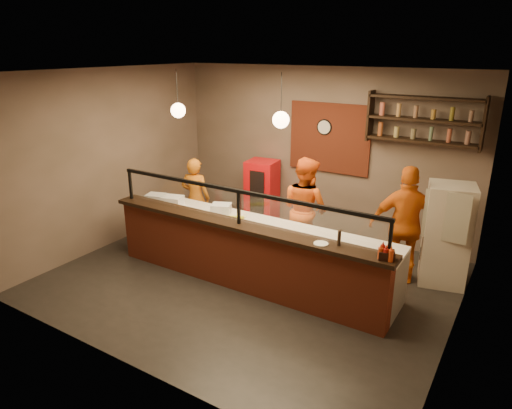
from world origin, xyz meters
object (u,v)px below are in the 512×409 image
Objects in this scene: wall_clock at (325,127)px; condiment_caddy at (386,255)px; cook_left at (196,198)px; fridge at (446,235)px; pizza_dough at (233,215)px; pepper_mill at (339,238)px; cook_right at (406,226)px; red_cooler at (262,193)px; cook_mid at (305,209)px.

wall_clock reaches higher than condiment_caddy.
wall_clock is 3.63m from condiment_caddy.
cook_left is 4.49m from fridge.
pepper_mill reaches higher than pizza_dough.
cook_left reaches higher than condiment_caddy.
cook_left is at bearing 160.37° from pepper_mill.
cook_right is 9.64× the size of condiment_caddy.
wall_clock is 0.62× the size of pizza_dough.
red_cooler reaches higher than pepper_mill.
cook_mid is at bearing -16.14° from cook_right.
pepper_mill is at bearing 148.45° from cook_mid.
cook_right reaches higher than cook_mid.
cook_left reaches higher than red_cooler.
cook_right is 8.99× the size of pepper_mill.
pizza_dough is (1.34, -0.68, 0.13)m from cook_left.
red_cooler is (0.78, 1.19, -0.10)m from cook_left.
cook_right is at bearing 71.49° from pepper_mill.
wall_clock is at bearing -50.50° from cook_right.
wall_clock is 2.79m from cook_left.
cook_right reaches higher than red_cooler.
wall_clock is 2.56m from pizza_dough.
cook_mid is 1.87m from pepper_mill.
pepper_mill is at bearing -14.51° from pizza_dough.
cook_right is (1.95, -1.22, -1.16)m from wall_clock.
cook_mid is 8.70× the size of pepper_mill.
cook_right is at bearing 20.50° from pizza_dough.
wall_clock is 1.44× the size of pepper_mill.
fridge is (2.23, 0.36, -0.11)m from cook_mid.
wall_clock is 3.22m from pepper_mill.
red_cooler is 3.59m from pepper_mill.
cook_left is at bearing -142.47° from wall_clock.
cook_right reaches higher than condiment_caddy.
cook_right is at bearing -165.49° from fridge.
wall_clock reaches higher than cook_right.
wall_clock is at bearing 146.31° from fridge.
cook_mid is at bearing 170.15° from cook_left.
cook_left is 3.92m from cook_right.
condiment_caddy is at bearing -6.61° from pepper_mill.
fridge is 1.17× the size of red_cooler.
pizza_dough is (-2.57, -0.96, -0.03)m from cook_right.
cook_left is 7.50× the size of pepper_mill.
cook_mid is at bearing 45.19° from pizza_dough.
cook_left is at bearing 24.30° from cook_mid.
fridge is at bearing 77.87° from condiment_caddy.
cook_left is 4.27m from condiment_caddy.
pizza_dough is at bearing 137.73° from cook_left.
fridge is (4.45, 0.57, 0.02)m from cook_left.
red_cooler is 2.80× the size of pizza_dough.
fridge is at bearing 171.99° from cook_left.
condiment_caddy reaches higher than pizza_dough.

